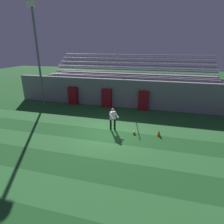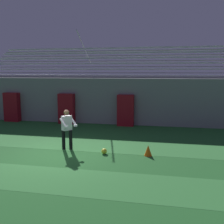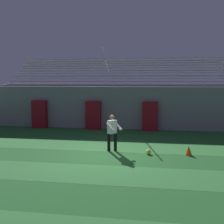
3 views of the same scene
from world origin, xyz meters
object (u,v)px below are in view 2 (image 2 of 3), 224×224
(goalkeeper, at_px, (67,127))
(soccer_ball, at_px, (104,151))
(padding_pillar_gate_right, at_px, (126,110))
(padding_pillar_far_left, at_px, (12,107))
(padding_pillar_gate_left, at_px, (67,109))
(traffic_cone, at_px, (148,150))

(goalkeeper, height_order, soccer_ball, goalkeeper)
(padding_pillar_gate_right, bearing_deg, padding_pillar_far_left, 180.00)
(padding_pillar_far_left, height_order, soccer_ball, padding_pillar_far_left)
(padding_pillar_gate_left, xyz_separation_m, traffic_cone, (5.36, -5.37, -0.72))
(goalkeeper, bearing_deg, padding_pillar_gate_right, 72.13)
(padding_pillar_gate_right, xyz_separation_m, soccer_ball, (-0.04, -5.49, -0.82))
(padding_pillar_gate_right, xyz_separation_m, traffic_cone, (1.67, -5.37, -0.72))
(padding_pillar_far_left, height_order, goalkeeper, padding_pillar_far_left)
(padding_pillar_gate_left, distance_m, padding_pillar_far_left, 3.73)
(padding_pillar_far_left, distance_m, soccer_ball, 9.23)
(padding_pillar_far_left, distance_m, goalkeeper, 7.75)
(traffic_cone, bearing_deg, goalkeeper, 177.06)
(padding_pillar_far_left, xyz_separation_m, traffic_cone, (9.09, -5.37, -0.72))
(padding_pillar_gate_right, distance_m, padding_pillar_far_left, 7.42)
(padding_pillar_gate_right, relative_size, soccer_ball, 8.43)
(goalkeeper, bearing_deg, padding_pillar_far_left, 137.87)
(padding_pillar_gate_right, xyz_separation_m, padding_pillar_far_left, (-7.42, 0.00, 0.00))
(padding_pillar_gate_left, distance_m, padding_pillar_gate_right, 3.69)
(padding_pillar_gate_right, height_order, goalkeeper, padding_pillar_gate_right)
(padding_pillar_gate_right, height_order, soccer_ball, padding_pillar_gate_right)
(soccer_ball, bearing_deg, padding_pillar_gate_left, 123.63)
(padding_pillar_gate_left, height_order, soccer_ball, padding_pillar_gate_left)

